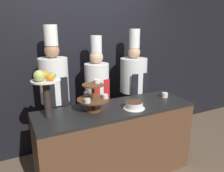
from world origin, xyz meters
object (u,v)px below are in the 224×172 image
object	(u,v)px
cake_round	(134,105)
chef_center_right	(133,86)
fruit_pedestal	(45,84)
chef_left	(55,92)
chef_center_left	(97,92)
cup_white	(165,95)
tiered_stand	(93,96)

from	to	relation	value
cake_round	chef_center_right	world-z (taller)	chef_center_right
fruit_pedestal	cake_round	distance (m)	1.07
chef_left	chef_center_left	xyz separation A→B (m)	(0.61, 0.00, -0.08)
chef_center_right	cup_white	bearing A→B (deg)	-74.53
cake_round	chef_left	xyz separation A→B (m)	(-0.78, 0.74, 0.06)
fruit_pedestal	chef_center_right	bearing A→B (deg)	20.85
cup_white	chef_center_left	world-z (taller)	chef_center_left
cup_white	chef_center_left	bearing A→B (deg)	143.59
tiered_stand	chef_left	xyz separation A→B (m)	(-0.32, 0.59, -0.07)
tiered_stand	cake_round	size ratio (longest dim) A/B	1.44
cake_round	chef_left	bearing A→B (deg)	136.54
fruit_pedestal	chef_left	xyz separation A→B (m)	(0.21, 0.55, -0.27)
tiered_stand	chef_center_left	bearing A→B (deg)	63.52
chef_left	chef_center_left	bearing A→B (deg)	0.00
cup_white	chef_left	distance (m)	1.51
cup_white	chef_center_left	size ratio (longest dim) A/B	0.05
cup_white	chef_center_right	world-z (taller)	chef_center_right
cup_white	chef_left	xyz separation A→B (m)	(-1.39, 0.58, 0.07)
chef_center_right	cake_round	bearing A→B (deg)	-121.20
cake_round	tiered_stand	bearing A→B (deg)	161.70
fruit_pedestal	chef_left	size ratio (longest dim) A/B	0.28
cake_round	chef_center_left	distance (m)	0.76
fruit_pedestal	chef_left	bearing A→B (deg)	69.10
chef_left	chef_center_right	xyz separation A→B (m)	(1.23, 0.00, -0.07)
cake_round	chef_center_right	size ratio (longest dim) A/B	0.14
fruit_pedestal	cake_round	size ratio (longest dim) A/B	2.08
tiered_stand	fruit_pedestal	size ratio (longest dim) A/B	0.69
tiered_stand	cake_round	bearing A→B (deg)	-18.30
fruit_pedestal	cup_white	bearing A→B (deg)	-0.98
chef_left	chef_center_right	world-z (taller)	chef_left
tiered_stand	fruit_pedestal	xyz separation A→B (m)	(-0.53, 0.04, 0.20)
fruit_pedestal	chef_center_right	world-z (taller)	chef_center_right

